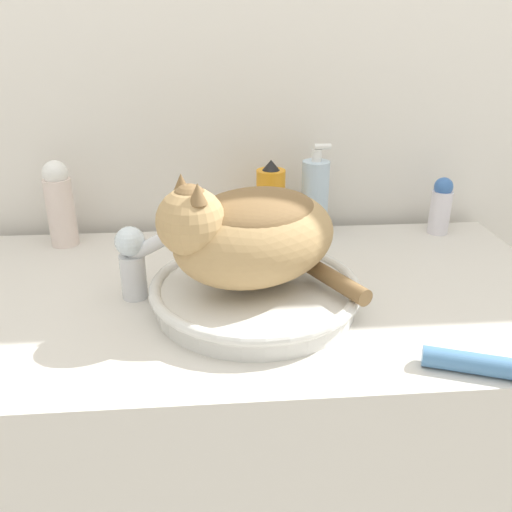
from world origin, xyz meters
name	(u,v)px	position (x,y,z in m)	size (l,w,h in m)	color
wall_back	(229,86)	(0.00, 0.67, 1.20)	(8.00, 0.05, 2.40)	silver
vanity_counter	(243,476)	(0.00, 0.31, 0.44)	(1.17, 0.61, 0.89)	beige
sink_basin	(255,292)	(0.02, 0.25, 0.92)	(0.35, 0.35, 0.05)	silver
cat	(249,231)	(0.01, 0.25, 1.03)	(0.34, 0.30, 0.19)	tan
faucet	(139,256)	(-0.17, 0.30, 0.97)	(0.15, 0.06, 0.16)	silver
deodorant_stick	(441,206)	(0.46, 0.55, 0.95)	(0.05, 0.05, 0.13)	silver
lotion_bottle_white	(60,204)	(-0.36, 0.55, 0.98)	(0.06, 0.06, 0.18)	silver
spray_bottle_trigger	(271,203)	(0.08, 0.55, 0.97)	(0.06, 0.06, 0.18)	orange
soap_pump_bottle	(315,199)	(0.18, 0.55, 0.98)	(0.06, 0.06, 0.21)	silver
cream_tube	(477,364)	(0.31, 0.04, 0.90)	(0.14, 0.08, 0.03)	#4C7FB2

